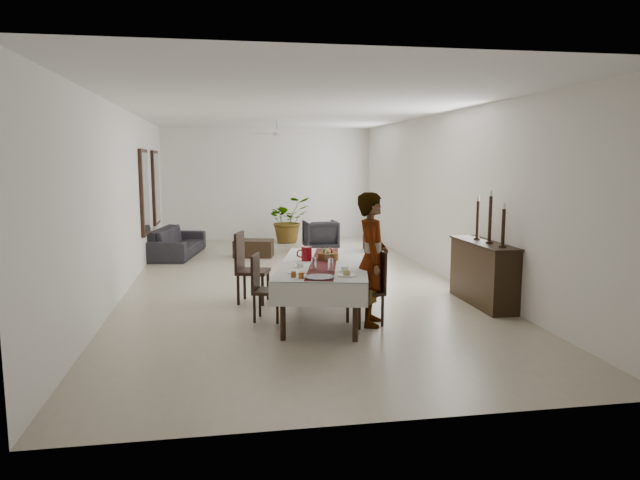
# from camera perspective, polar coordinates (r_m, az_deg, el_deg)

# --- Properties ---
(floor) EXTENTS (6.00, 12.00, 0.00)m
(floor) POSITION_cam_1_polar(r_m,az_deg,el_deg) (10.91, -2.68, -4.13)
(floor) COLOR #BDB296
(floor) RESTS_ON ground
(ceiling) EXTENTS (6.00, 12.00, 0.02)m
(ceiling) POSITION_cam_1_polar(r_m,az_deg,el_deg) (10.70, -2.79, 12.87)
(ceiling) COLOR white
(ceiling) RESTS_ON wall_back
(wall_back) EXTENTS (6.00, 0.02, 3.20)m
(wall_back) POSITION_cam_1_polar(r_m,az_deg,el_deg) (16.65, -5.23, 5.60)
(wall_back) COLOR white
(wall_back) RESTS_ON floor
(wall_front) EXTENTS (6.00, 0.02, 3.20)m
(wall_front) POSITION_cam_1_polar(r_m,az_deg,el_deg) (4.81, 5.89, -0.31)
(wall_front) COLOR white
(wall_front) RESTS_ON floor
(wall_left) EXTENTS (0.02, 12.00, 3.20)m
(wall_left) POSITION_cam_1_polar(r_m,az_deg,el_deg) (10.75, -18.86, 3.89)
(wall_left) COLOR white
(wall_left) RESTS_ON floor
(wall_right) EXTENTS (0.02, 12.00, 3.20)m
(wall_right) POSITION_cam_1_polar(r_m,az_deg,el_deg) (11.44, 12.40, 4.36)
(wall_right) COLOR white
(wall_right) RESTS_ON floor
(dining_table_top) EXTENTS (1.58, 2.69, 0.05)m
(dining_table_top) POSITION_cam_1_polar(r_m,az_deg,el_deg) (8.37, 0.37, -2.53)
(dining_table_top) COLOR black
(dining_table_top) RESTS_ON table_leg_fl
(table_leg_fl) EXTENTS (0.09, 0.09, 0.73)m
(table_leg_fl) POSITION_cam_1_polar(r_m,az_deg,el_deg) (7.33, -3.74, -7.23)
(table_leg_fl) COLOR black
(table_leg_fl) RESTS_ON floor
(table_leg_fr) EXTENTS (0.09, 0.09, 0.73)m
(table_leg_fr) POSITION_cam_1_polar(r_m,az_deg,el_deg) (7.28, 3.56, -7.34)
(table_leg_fr) COLOR black
(table_leg_fr) RESTS_ON floor
(table_leg_bl) EXTENTS (0.09, 0.09, 0.73)m
(table_leg_bl) POSITION_cam_1_polar(r_m,az_deg,el_deg) (9.65, -2.03, -3.50)
(table_leg_bl) COLOR black
(table_leg_bl) RESTS_ON floor
(table_leg_br) EXTENTS (0.09, 0.09, 0.73)m
(table_leg_br) POSITION_cam_1_polar(r_m,az_deg,el_deg) (9.61, 3.47, -3.56)
(table_leg_br) COLOR black
(table_leg_br) RESTS_ON floor
(tablecloth_top) EXTENTS (1.81, 2.92, 0.01)m
(tablecloth_top) POSITION_cam_1_polar(r_m,az_deg,el_deg) (8.36, 0.37, -2.32)
(tablecloth_top) COLOR silver
(tablecloth_top) RESTS_ON dining_table_top
(tablecloth_drape_left) EXTENTS (0.61, 2.64, 0.31)m
(tablecloth_drape_left) POSITION_cam_1_polar(r_m,az_deg,el_deg) (8.44, -3.81, -3.29)
(tablecloth_drape_left) COLOR silver
(tablecloth_drape_left) RESTS_ON dining_table_top
(tablecloth_drape_right) EXTENTS (0.61, 2.64, 0.31)m
(tablecloth_drape_right) POSITION_cam_1_polar(r_m,az_deg,el_deg) (8.39, 4.57, -3.38)
(tablecloth_drape_right) COLOR white
(tablecloth_drape_right) RESTS_ON dining_table_top
(tablecloth_drape_near) EXTENTS (1.21, 0.28, 0.31)m
(tablecloth_drape_near) POSITION_cam_1_polar(r_m,az_deg,el_deg) (7.08, -0.17, -5.49)
(tablecloth_drape_near) COLOR silver
(tablecloth_drape_near) RESTS_ON dining_table_top
(tablecloth_drape_far) EXTENTS (1.21, 0.28, 0.31)m
(tablecloth_drape_far) POSITION_cam_1_polar(r_m,az_deg,el_deg) (9.72, 0.76, -1.78)
(tablecloth_drape_far) COLOR silver
(tablecloth_drape_far) RESTS_ON dining_table_top
(table_runner) EXTENTS (0.94, 2.64, 0.00)m
(table_runner) POSITION_cam_1_polar(r_m,az_deg,el_deg) (8.36, 0.37, -2.26)
(table_runner) COLOR maroon
(table_runner) RESTS_ON tablecloth_top
(red_pitcher) EXTENTS (0.19, 0.19, 0.21)m
(red_pitcher) POSITION_cam_1_polar(r_m,az_deg,el_deg) (8.52, -1.35, -1.38)
(red_pitcher) COLOR maroon
(red_pitcher) RESTS_ON tablecloth_top
(pitcher_handle) EXTENTS (0.13, 0.05, 0.13)m
(pitcher_handle) POSITION_cam_1_polar(r_m,az_deg,el_deg) (8.52, -1.94, -1.37)
(pitcher_handle) COLOR maroon
(pitcher_handle) RESTS_ON red_pitcher
(wine_glass_near) EXTENTS (0.07, 0.07, 0.18)m
(wine_glass_near) POSITION_cam_1_polar(r_m,az_deg,el_deg) (7.67, 1.06, -2.54)
(wine_glass_near) COLOR white
(wine_glass_near) RESTS_ON tablecloth_top
(wine_glass_mid) EXTENTS (0.07, 0.07, 0.18)m
(wine_glass_mid) POSITION_cam_1_polar(r_m,az_deg,el_deg) (7.79, -0.61, -2.38)
(wine_glass_mid) COLOR silver
(wine_glass_mid) RESTS_ON tablecloth_top
(wine_glass_far) EXTENTS (0.07, 0.07, 0.18)m
(wine_glass_far) POSITION_cam_1_polar(r_m,az_deg,el_deg) (8.40, 0.74, -1.62)
(wine_glass_far) COLOR white
(wine_glass_far) RESTS_ON tablecloth_top
(teacup_right) EXTENTS (0.09, 0.09, 0.06)m
(teacup_right) POSITION_cam_1_polar(r_m,az_deg,el_deg) (7.73, 2.47, -2.90)
(teacup_right) COLOR white
(teacup_right) RESTS_ON saucer_right
(saucer_right) EXTENTS (0.16, 0.16, 0.01)m
(saucer_right) POSITION_cam_1_polar(r_m,az_deg,el_deg) (7.73, 2.47, -3.09)
(saucer_right) COLOR white
(saucer_right) RESTS_ON tablecloth_top
(teacup_left) EXTENTS (0.09, 0.09, 0.06)m
(teacup_left) POSITION_cam_1_polar(r_m,az_deg,el_deg) (8.02, -2.01, -2.50)
(teacup_left) COLOR white
(teacup_left) RESTS_ON saucer_left
(saucer_left) EXTENTS (0.16, 0.16, 0.01)m
(saucer_left) POSITION_cam_1_polar(r_m,az_deg,el_deg) (8.02, -2.01, -2.68)
(saucer_left) COLOR white
(saucer_left) RESTS_ON tablecloth_top
(plate_near_right) EXTENTS (0.25, 0.25, 0.02)m
(plate_near_right) POSITION_cam_1_polar(r_m,az_deg,el_deg) (7.42, 2.68, -3.54)
(plate_near_right) COLOR white
(plate_near_right) RESTS_ON tablecloth_top
(bread_near_right) EXTENTS (0.09, 0.09, 0.09)m
(bread_near_right) POSITION_cam_1_polar(r_m,az_deg,el_deg) (7.42, 2.69, -3.32)
(bread_near_right) COLOR tan
(bread_near_right) RESTS_ON plate_near_right
(plate_near_left) EXTENTS (0.25, 0.25, 0.02)m
(plate_near_left) POSITION_cam_1_polar(r_m,az_deg,el_deg) (7.61, -2.30, -3.25)
(plate_near_left) COLOR white
(plate_near_left) RESTS_ON tablecloth_top
(plate_far_left) EXTENTS (0.25, 0.25, 0.02)m
(plate_far_left) POSITION_cam_1_polar(r_m,az_deg,el_deg) (8.95, -1.60, -1.55)
(plate_far_left) COLOR silver
(plate_far_left) RESTS_ON tablecloth_top
(serving_tray) EXTENTS (0.38, 0.38, 0.02)m
(serving_tray) POSITION_cam_1_polar(r_m,az_deg,el_deg) (7.28, -0.06, -3.74)
(serving_tray) COLOR #38383D
(serving_tray) RESTS_ON tablecloth_top
(jam_jar_a) EXTENTS (0.07, 0.07, 0.08)m
(jam_jar_a) POSITION_cam_1_polar(r_m,az_deg,el_deg) (7.26, -1.90, -3.55)
(jam_jar_a) COLOR #9C5616
(jam_jar_a) RESTS_ON tablecloth_top
(jam_jar_b) EXTENTS (0.07, 0.07, 0.08)m
(jam_jar_b) POSITION_cam_1_polar(r_m,az_deg,el_deg) (7.33, -2.67, -3.44)
(jam_jar_b) COLOR #924A15
(jam_jar_b) RESTS_ON tablecloth_top
(fruit_basket) EXTENTS (0.31, 0.31, 0.10)m
(fruit_basket) POSITION_cam_1_polar(r_m,az_deg,el_deg) (8.61, 0.80, -1.63)
(fruit_basket) COLOR brown
(fruit_basket) RESTS_ON tablecloth_top
(fruit_red) EXTENTS (0.09, 0.09, 0.09)m
(fruit_red) POSITION_cam_1_polar(r_m,az_deg,el_deg) (8.62, 1.02, -1.09)
(fruit_red) COLOR maroon
(fruit_red) RESTS_ON fruit_basket
(fruit_green) EXTENTS (0.08, 0.08, 0.08)m
(fruit_green) POSITION_cam_1_polar(r_m,az_deg,el_deg) (8.63, 0.53, -1.07)
(fruit_green) COLOR olive
(fruit_green) RESTS_ON fruit_basket
(fruit_yellow) EXTENTS (0.09, 0.09, 0.09)m
(fruit_yellow) POSITION_cam_1_polar(r_m,az_deg,el_deg) (8.55, 0.79, -1.16)
(fruit_yellow) COLOR gold
(fruit_yellow) RESTS_ON fruit_basket
(chair_right_near_seat) EXTENTS (0.53, 0.53, 0.05)m
(chair_right_near_seat) POSITION_cam_1_polar(r_m,az_deg,el_deg) (8.01, 4.53, -5.24)
(chair_right_near_seat) COLOR black
(chair_right_near_seat) RESTS_ON chair_right_near_leg_fl
(chair_right_near_leg_fl) EXTENTS (0.05, 0.05, 0.44)m
(chair_right_near_leg_fl) POSITION_cam_1_polar(r_m,az_deg,el_deg) (8.00, 6.27, -7.08)
(chair_right_near_leg_fl) COLOR black
(chair_right_near_leg_fl) RESTS_ON floor
(chair_right_near_leg_fr) EXTENTS (0.05, 0.05, 0.44)m
(chair_right_near_leg_fr) POSITION_cam_1_polar(r_m,az_deg,el_deg) (8.30, 5.04, -6.50)
(chair_right_near_leg_fr) COLOR black
(chair_right_near_leg_fr) RESTS_ON floor
(chair_right_near_leg_bl) EXTENTS (0.05, 0.05, 0.44)m
(chair_right_near_leg_bl) POSITION_cam_1_polar(r_m,az_deg,el_deg) (7.83, 3.95, -7.38)
(chair_right_near_leg_bl) COLOR black
(chair_right_near_leg_bl) RESTS_ON floor
(chair_right_near_leg_br) EXTENTS (0.05, 0.05, 0.44)m
(chair_right_near_leg_br) POSITION_cam_1_polar(r_m,az_deg,el_deg) (8.14, 2.79, -6.77)
(chair_right_near_leg_br) COLOR black
(chair_right_near_leg_br) RESTS_ON floor
(chair_right_near_back) EXTENTS (0.14, 0.44, 0.56)m
(chair_right_near_back) POSITION_cam_1_polar(r_m,az_deg,el_deg) (8.04, 5.82, -3.02)
(chair_right_near_back) COLOR black
(chair_right_near_back) RESTS_ON chair_right_near_seat
(chair_right_far_seat) EXTENTS (0.46, 0.46, 0.05)m
(chair_right_far_seat) POSITION_cam_1_polar(r_m,az_deg,el_deg) (9.53, 3.46, -3.08)
(chair_right_far_seat) COLOR black
(chair_right_far_seat) RESTS_ON chair_right_far_leg_fl
(chair_right_far_leg_fl) EXTENTS (0.05, 0.05, 0.44)m
(chair_right_far_leg_fl) POSITION_cam_1_polar(r_m,az_deg,el_deg) (9.44, 4.72, -4.72)
(chair_right_far_leg_fl) COLOR black
(chair_right_far_leg_fl) RESTS_ON floor
(chair_right_far_leg_fr) EXTENTS (0.05, 0.05, 0.44)m
(chair_right_far_leg_fr) POSITION_cam_1_polar(r_m,az_deg,el_deg) (9.78, 4.30, -4.25)
(chair_right_far_leg_fr) COLOR black
(chair_right_far_leg_fr) RESTS_ON floor
(chair_right_far_leg_bl) EXTENTS (0.05, 0.05, 0.44)m
(chair_right_far_leg_bl) POSITION_cam_1_polar(r_m,az_deg,el_deg) (9.37, 2.55, -4.78)
(chair_right_far_leg_bl) COLOR black
(chair_right_far_leg_bl) RESTS_ON floor
(chair_right_far_leg_br) EXTENTS (0.05, 0.05, 0.44)m
(chair_right_far_leg_br) POSITION_cam_1_polar(r_m,az_deg,el_deg) (9.72, 2.20, -4.32)
(chair_right_far_leg_br) COLOR black
(chair_right_far_leg_br) RESTS_ON floor
(chair_right_far_back) EXTENTS (0.06, 0.44, 0.56)m
(chair_right_far_back) POSITION_cam_1_polar(r_m,az_deg,el_deg) (9.51, 4.66, -1.27)
(chair_right_far_back) COLOR black
(chair_right_far_back) RESTS_ON chair_right_far_seat
(chair_left_near_seat) EXTENTS (0.51, 0.51, 0.05)m
(chair_left_near_seat) POSITION_cam_1_polar(r_m,az_deg,el_deg) (8.24, -5.20, -5.13)
(chair_left_near_seat) COLOR black
(chair_left_near_seat) RESTS_ON chair_left_near_leg_fl
(chair_left_near_leg_fl) EXTENTS (0.05, 0.05, 0.40)m
(chair_left_near_leg_fl) POSITION_cam_1_polar(r_m,az_deg,el_deg) (8.49, -6.03, -6.31)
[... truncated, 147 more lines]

